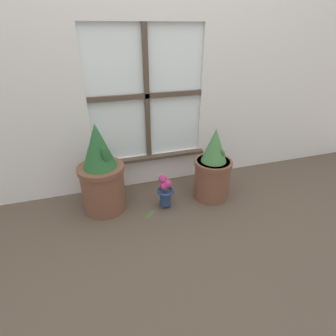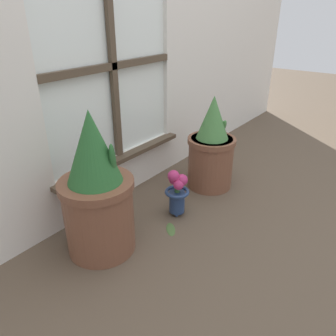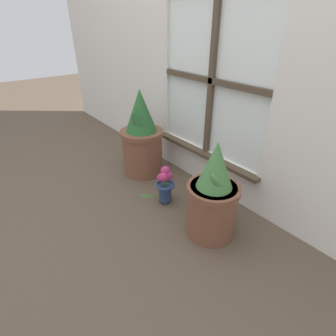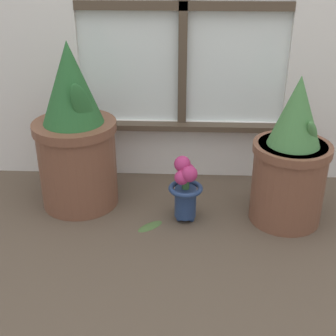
# 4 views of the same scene
# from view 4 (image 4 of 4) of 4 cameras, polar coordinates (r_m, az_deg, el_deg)

# --- Properties ---
(ground_plane) EXTENTS (10.00, 10.00, 0.00)m
(ground_plane) POSITION_cam_4_polar(r_m,az_deg,el_deg) (1.72, 1.25, -8.53)
(ground_plane) COLOR brown
(potted_plant_left) EXTENTS (0.32, 0.32, 0.66)m
(potted_plant_left) POSITION_cam_4_polar(r_m,az_deg,el_deg) (1.84, -11.23, 3.76)
(potted_plant_left) COLOR brown
(potted_plant_left) RESTS_ON ground_plane
(potted_plant_right) EXTENTS (0.28, 0.28, 0.56)m
(potted_plant_right) POSITION_cam_4_polar(r_m,az_deg,el_deg) (1.76, 14.74, 0.74)
(potted_plant_right) COLOR brown
(potted_plant_right) RESTS_ON ground_plane
(flower_vase) EXTENTS (0.13, 0.13, 0.26)m
(flower_vase) POSITION_cam_4_polar(r_m,az_deg,el_deg) (1.74, 2.14, -2.19)
(flower_vase) COLOR navy
(flower_vase) RESTS_ON ground_plane
(fallen_leaf) EXTENTS (0.11, 0.11, 0.01)m
(fallen_leaf) POSITION_cam_4_polar(r_m,az_deg,el_deg) (1.78, -2.20, -7.03)
(fallen_leaf) COLOR #476633
(fallen_leaf) RESTS_ON ground_plane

